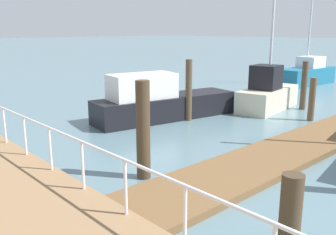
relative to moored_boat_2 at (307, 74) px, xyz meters
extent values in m
plane|color=slate|center=(-17.37, 5.61, -0.74)|extent=(300.00, 300.00, 0.00)
cube|color=brown|center=(-14.70, -6.82, -0.65)|extent=(12.35, 2.00, 0.18)
cylinder|color=white|center=(-20.52, -8.69, 0.19)|extent=(0.06, 0.06, 1.05)
cylinder|color=white|center=(-20.52, -7.18, 0.19)|extent=(0.06, 0.06, 1.05)
cylinder|color=white|center=(-20.52, -5.67, 0.19)|extent=(0.06, 0.06, 1.05)
cylinder|color=white|center=(-20.52, -4.16, 0.19)|extent=(0.06, 0.06, 1.05)
cylinder|color=white|center=(-20.52, -2.66, 0.19)|extent=(0.06, 0.06, 1.05)
cylinder|color=white|center=(-20.52, -1.15, 0.19)|extent=(0.06, 0.06, 1.05)
cylinder|color=white|center=(-20.52, -6.43, 0.71)|extent=(0.06, 22.63, 0.06)
cylinder|color=#473826|center=(-19.11, -9.64, 0.02)|extent=(0.35, 0.35, 1.52)
cylinder|color=brown|center=(-7.80, -3.89, 0.39)|extent=(0.28, 0.28, 2.27)
cylinder|color=brown|center=(-9.65, -5.23, 0.16)|extent=(0.26, 0.26, 1.79)
cylinder|color=brown|center=(-13.35, -1.76, 0.52)|extent=(0.27, 0.27, 2.52)
cylinder|color=#473826|center=(-18.59, -5.30, 0.51)|extent=(0.35, 0.35, 2.50)
cube|color=#1E6B8C|center=(-0.07, 0.00, -0.17)|extent=(4.97, 1.90, 1.14)
cube|color=white|center=(0.41, -0.02, 0.77)|extent=(1.68, 1.41, 0.75)
cylinder|color=silver|center=(-0.07, 0.00, 3.57)|extent=(0.12, 0.12, 6.35)
cube|color=black|center=(-13.80, -0.88, -0.25)|extent=(6.48, 2.58, 0.97)
cube|color=white|center=(-14.92, -0.69, 0.74)|extent=(2.87, 1.68, 1.00)
cube|color=beige|center=(-8.97, -2.75, -0.23)|extent=(4.20, 2.14, 1.01)
cube|color=black|center=(-9.36, -2.82, 0.82)|extent=(1.40, 1.36, 1.10)
cylinder|color=silver|center=(-8.97, -2.75, 4.05)|extent=(0.12, 0.12, 7.56)
camera|label=1|loc=(-24.17, -12.27, 2.97)|focal=39.76mm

